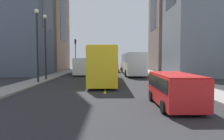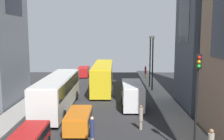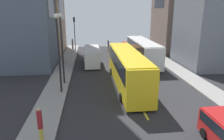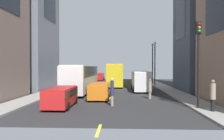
{
  "view_description": "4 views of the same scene",
  "coord_description": "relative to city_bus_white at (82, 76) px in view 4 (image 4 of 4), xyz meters",
  "views": [
    {
      "loc": [
        -0.35,
        25.67,
        2.54
      ],
      "look_at": [
        -0.58,
        5.72,
        1.36
      ],
      "focal_mm": 32.01,
      "sensor_mm": 36.0,
      "label": 1
    },
    {
      "loc": [
        1.91,
        -31.24,
        7.58
      ],
      "look_at": [
        1.52,
        2.87,
        2.91
      ],
      "focal_mm": 41.94,
      "sensor_mm": 36.0,
      "label": 2
    },
    {
      "loc": [
        4.12,
        24.45,
        7.65
      ],
      "look_at": [
        1.75,
        3.46,
        1.53
      ],
      "focal_mm": 33.06,
      "sensor_mm": 36.0,
      "label": 3
    },
    {
      "loc": [
        1.09,
        -30.9,
        3.17
      ],
      "look_at": [
        -0.36,
        3.25,
        2.61
      ],
      "focal_mm": 32.19,
      "sensor_mm": 36.0,
      "label": 4
    }
  ],
  "objects": [
    {
      "name": "pedestrian_walking_far",
      "position": [
        7.82,
        -5.71,
        -0.95
      ],
      "size": [
        0.34,
        0.34,
        1.99
      ],
      "rotation": [
        0.0,
        0.0,
        6.06
      ],
      "color": "gray",
      "rests_on": "ground"
    },
    {
      "name": "sidewalk_west",
      "position": [
        -3.69,
        5.35,
        -1.93
      ],
      "size": [
        2.34,
        44.0,
        0.15
      ],
      "primitive_type": "cube",
      "color": "gray",
      "rests_on": "ground"
    },
    {
      "name": "pedestrian_crossing_mid",
      "position": [
        11.2,
        -11.7,
        -0.72
      ],
      "size": [
        0.36,
        0.36,
        2.15
      ],
      "rotation": [
        0.0,
        0.0,
        1.79
      ],
      "color": "black",
      "rests_on": "ground"
    },
    {
      "name": "car_red_0",
      "position": [
        0.08,
        20.66,
        -0.99
      ],
      "size": [
        2.07,
        4.38,
        1.72
      ],
      "color": "red",
      "rests_on": "ground"
    },
    {
      "name": "delivery_van_white",
      "position": [
        7.58,
        0.82,
        -0.49
      ],
      "size": [
        2.25,
        5.88,
        2.58
      ],
      "color": "white",
      "rests_on": "ground"
    },
    {
      "name": "lane_stripe_3",
      "position": [
        3.85,
        15.85,
        -2.0
      ],
      "size": [
        0.16,
        2.0,
        0.01
      ],
      "primitive_type": "cube",
      "color": "yellow",
      "rests_on": "ground"
    },
    {
      "name": "sidewalk_east",
      "position": [
        11.38,
        5.35,
        -1.93
      ],
      "size": [
        2.34,
        44.0,
        0.15
      ],
      "primitive_type": "cube",
      "color": "gray",
      "rests_on": "ground"
    },
    {
      "name": "pedestrian_waiting_curb",
      "position": [
        10.99,
        18.58,
        -0.74
      ],
      "size": [
        0.31,
        0.31,
        2.1
      ],
      "rotation": [
        0.0,
        0.0,
        4.0
      ],
      "color": "gold",
      "rests_on": "ground"
    },
    {
      "name": "streetcar_yellow",
      "position": [
        4.09,
        9.47,
        0.12
      ],
      "size": [
        2.7,
        12.82,
        3.59
      ],
      "color": "yellow",
      "rests_on": "ground"
    },
    {
      "name": "city_bus_white",
      "position": [
        0.0,
        0.0,
        0.0
      ],
      "size": [
        2.81,
        12.2,
        3.35
      ],
      "color": "silver",
      "rests_on": "ground"
    },
    {
      "name": "traffic_light_near_corner",
      "position": [
        10.61,
        -10.65,
        2.49
      ],
      "size": [
        0.32,
        0.44,
        6.3
      ],
      "color": "black",
      "rests_on": "ground"
    },
    {
      "name": "lane_stripe_1",
      "position": [
        3.85,
        -5.15,
        -2.0
      ],
      "size": [
        0.16,
        2.0,
        0.01
      ],
      "primitive_type": "cube",
      "color": "yellow",
      "rests_on": "ground"
    },
    {
      "name": "streetlamp_near",
      "position": [
        10.71,
        10.96,
        2.57
      ],
      "size": [
        0.44,
        0.44,
        7.26
      ],
      "color": "black",
      "rests_on": "ground"
    },
    {
      "name": "car_red_2",
      "position": [
        0.25,
        -9.97,
        -1.11
      ],
      "size": [
        1.93,
        4.12,
        1.53
      ],
      "color": "red",
      "rests_on": "ground"
    },
    {
      "name": "pedestrian_crossing_near",
      "position": [
        4.26,
        -9.45,
        -0.78
      ],
      "size": [
        0.29,
        0.29,
        2.26
      ],
      "rotation": [
        0.0,
        0.0,
        0.09
      ],
      "color": "gray",
      "rests_on": "ground"
    },
    {
      "name": "lane_stripe_2",
      "position": [
        3.85,
        5.35,
        -2.0
      ],
      "size": [
        0.16,
        2.0,
        0.01
      ],
      "primitive_type": "cube",
      "color": "yellow",
      "rests_on": "ground"
    },
    {
      "name": "streetlamp_far",
      "position": [
        10.71,
        8.44,
        2.57
      ],
      "size": [
        0.44,
        0.44,
        7.26
      ],
      "color": "black",
      "rests_on": "ground"
    },
    {
      "name": "car_orange_1",
      "position": [
        2.89,
        -5.94,
        -1.1
      ],
      "size": [
        2.02,
        4.11,
        1.54
      ],
      "color": "orange",
      "rests_on": "ground"
    },
    {
      "name": "lane_stripe_4",
      "position": [
        3.85,
        26.35,
        -2.0
      ],
      "size": [
        0.16,
        2.0,
        0.01
      ],
      "primitive_type": "cube",
      "color": "yellow",
      "rests_on": "ground"
    },
    {
      "name": "ground_plane",
      "position": [
        3.85,
        5.35,
        -2.01
      ],
      "size": [
        41.41,
        41.41,
        0.0
      ],
      "primitive_type": "plane",
      "color": "#28282B"
    },
    {
      "name": "lane_stripe_0",
      "position": [
        3.85,
        -15.65,
        -2.0
      ],
      "size": [
        0.16,
        2.0,
        0.01
      ],
      "primitive_type": "cube",
      "color": "yellow",
      "rests_on": "ground"
    }
  ]
}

